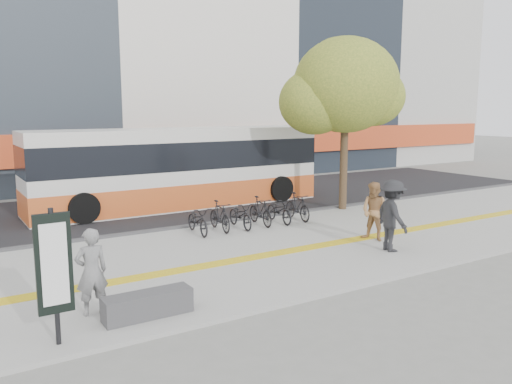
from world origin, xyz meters
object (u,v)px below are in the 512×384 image
pedestrian_tan (375,211)px  seated_woman (91,272)px  bus (179,170)px  bench (148,305)px  signboard (54,266)px  street_tree (343,88)px  pedestrian_dark (392,215)px

pedestrian_tan → seated_woman: bearing=-100.8°
bus → pedestrian_tan: 8.24m
bench → seated_woman: size_ratio=1.00×
signboard → pedestrian_tan: 9.27m
bench → pedestrian_tan: (7.41, 1.86, 0.60)m
street_tree → bus: bearing=142.8°
signboard → pedestrian_dark: (8.59, 1.12, -0.35)m
bench → street_tree: street_tree is taller
seated_woman → pedestrian_tan: (8.21, 1.22, 0.03)m
bench → bus: size_ratio=0.14×
signboard → bus: bus is taller
seated_woman → pedestrian_tan: bearing=-173.2°
pedestrian_tan → bench: bearing=-95.1°
bench → signboard: (-1.60, -0.31, 1.06)m
bus → seated_woman: bearing=-122.3°
bench → signboard: 1.94m
pedestrian_dark → bus: bearing=28.0°
pedestrian_dark → bench: bearing=111.6°
signboard → seated_woman: size_ratio=1.37×
seated_woman → pedestrian_dark: size_ratio=0.85×
seated_woman → bench: bearing=139.6°
street_tree → bus: street_tree is taller
signboard → pedestrian_dark: signboard is taller
pedestrian_tan → pedestrian_dark: 1.13m
signboard → bus: (6.53, 10.01, 0.09)m
pedestrian_tan → street_tree: bearing=131.1°
signboard → pedestrian_tan: (9.01, 2.16, -0.46)m
signboard → bus: size_ratio=0.20×
bench → pedestrian_dark: size_ratio=0.85×
bus → pedestrian_dark: size_ratio=5.93×
bench → pedestrian_tan: 7.66m
pedestrian_dark → street_tree: bearing=-13.2°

